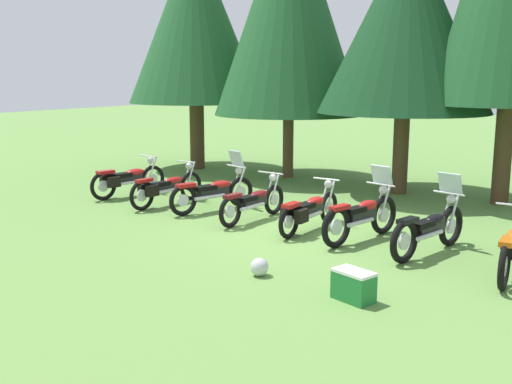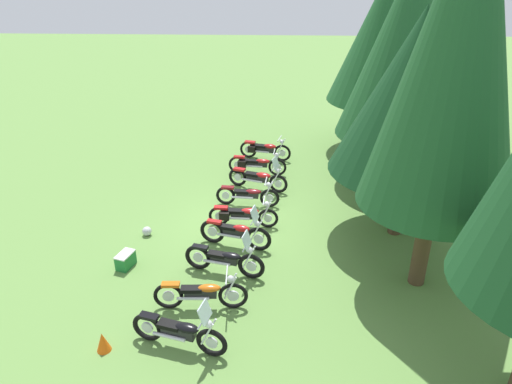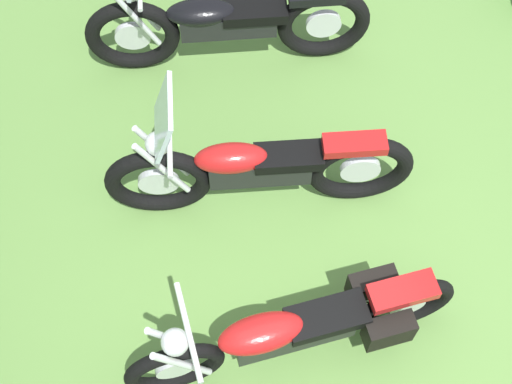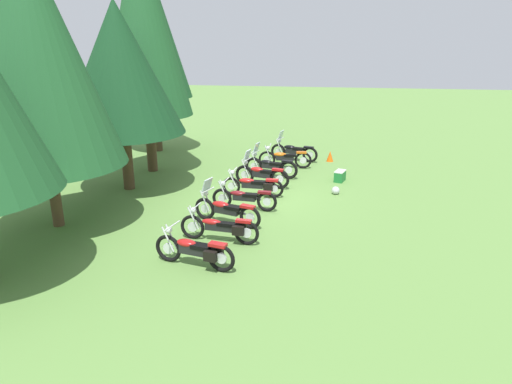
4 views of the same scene
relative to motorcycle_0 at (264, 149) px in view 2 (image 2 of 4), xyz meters
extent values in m
plane|color=#608C42|center=(5.55, -0.67, -0.46)|extent=(80.00, 80.00, 0.00)
torus|color=black|center=(0.17, 0.77, -0.10)|extent=(0.26, 0.74, 0.73)
cylinder|color=silver|center=(0.17, 0.77, -0.10)|extent=(0.11, 0.29, 0.29)
torus|color=black|center=(-0.16, -0.69, -0.10)|extent=(0.26, 0.74, 0.73)
cylinder|color=silver|center=(-0.16, -0.69, -0.10)|extent=(0.11, 0.29, 0.29)
cube|color=black|center=(0.01, 0.04, 0.01)|extent=(0.39, 0.77, 0.24)
ellipsoid|color=#B21919|center=(0.05, 0.24, 0.15)|extent=(0.40, 0.58, 0.18)
cube|color=black|center=(-0.04, -0.16, 0.12)|extent=(0.37, 0.54, 0.10)
cube|color=#B21919|center=(-0.14, -0.61, 0.25)|extent=(0.30, 0.48, 0.08)
cylinder|color=silver|center=(0.08, 0.73, 0.20)|extent=(0.12, 0.34, 0.65)
cylinder|color=silver|center=(0.24, 0.69, 0.20)|extent=(0.12, 0.34, 0.65)
cylinder|color=silver|center=(0.14, 0.63, 0.54)|extent=(0.73, 0.20, 0.04)
sphere|color=silver|center=(0.16, 0.72, 0.42)|extent=(0.20, 0.20, 0.17)
cylinder|color=silver|center=(0.11, -0.15, -0.08)|extent=(0.24, 0.74, 0.08)
cube|color=black|center=(-0.29, -0.45, 0.00)|extent=(0.21, 0.34, 0.26)
cube|color=black|center=(0.06, -0.53, 0.00)|extent=(0.21, 0.34, 0.26)
torus|color=black|center=(1.65, 0.56, -0.10)|extent=(0.17, 0.72, 0.72)
cylinder|color=silver|center=(1.65, 0.56, -0.10)|extent=(0.08, 0.28, 0.28)
torus|color=black|center=(1.48, -1.03, -0.10)|extent=(0.17, 0.72, 0.72)
cylinder|color=silver|center=(1.48, -1.03, -0.10)|extent=(0.08, 0.28, 0.28)
cube|color=black|center=(1.56, -0.23, -0.01)|extent=(0.26, 0.80, 0.21)
ellipsoid|color=#B21919|center=(1.58, -0.01, 0.12)|extent=(0.27, 0.58, 0.16)
cube|color=black|center=(1.54, -0.45, 0.09)|extent=(0.26, 0.55, 0.10)
cube|color=#B21919|center=(1.48, -0.95, 0.24)|extent=(0.20, 0.45, 0.08)
cylinder|color=silver|center=(1.58, 0.51, 0.19)|extent=(0.08, 0.34, 0.65)
cylinder|color=silver|center=(1.70, 0.50, 0.19)|extent=(0.08, 0.34, 0.65)
cylinder|color=silver|center=(1.63, 0.42, 0.53)|extent=(0.61, 0.10, 0.04)
sphere|color=silver|center=(1.64, 0.51, 0.41)|extent=(0.19, 0.19, 0.17)
cylinder|color=silver|center=(1.65, -0.42, -0.08)|extent=(0.16, 0.80, 0.08)
cube|color=black|center=(1.36, -0.81, 0.00)|extent=(0.17, 0.33, 0.26)
cube|color=black|center=(1.63, -0.84, 0.00)|extent=(0.17, 0.33, 0.26)
torus|color=black|center=(3.15, 0.60, -0.11)|extent=(0.33, 0.71, 0.71)
cylinder|color=silver|center=(3.15, 0.60, -0.11)|extent=(0.13, 0.27, 0.27)
torus|color=black|center=(2.63, -0.93, -0.11)|extent=(0.33, 0.71, 0.71)
cylinder|color=silver|center=(2.63, -0.93, -0.11)|extent=(0.13, 0.27, 0.27)
cube|color=black|center=(2.89, -0.17, 0.00)|extent=(0.46, 0.83, 0.23)
ellipsoid|color=#B21919|center=(2.96, 0.05, 0.14)|extent=(0.44, 0.63, 0.18)
cube|color=black|center=(2.82, -0.38, 0.11)|extent=(0.41, 0.59, 0.10)
cube|color=#B21919|center=(2.66, -0.85, 0.23)|extent=(0.33, 0.48, 0.08)
cylinder|color=silver|center=(3.05, 0.57, 0.19)|extent=(0.15, 0.33, 0.65)
cylinder|color=silver|center=(3.21, 0.52, 0.19)|extent=(0.15, 0.33, 0.65)
cylinder|color=silver|center=(3.10, 0.47, 0.53)|extent=(0.66, 0.25, 0.04)
sphere|color=silver|center=(3.13, 0.55, 0.41)|extent=(0.22, 0.22, 0.17)
cylinder|color=silver|center=(2.96, -0.38, -0.09)|extent=(0.33, 0.78, 0.08)
cube|color=silver|center=(3.11, 0.49, 0.71)|extent=(0.47, 0.28, 0.39)
torus|color=black|center=(4.27, 0.30, -0.12)|extent=(0.16, 0.69, 0.68)
cylinder|color=silver|center=(4.27, 0.30, -0.12)|extent=(0.07, 0.26, 0.26)
torus|color=black|center=(4.14, -1.23, -0.12)|extent=(0.16, 0.69, 0.68)
cylinder|color=silver|center=(4.14, -1.23, -0.12)|extent=(0.07, 0.26, 0.26)
cube|color=black|center=(4.20, -0.46, -0.03)|extent=(0.25, 0.78, 0.21)
ellipsoid|color=maroon|center=(4.22, -0.25, 0.10)|extent=(0.28, 0.56, 0.16)
cube|color=black|center=(4.19, -0.68, 0.07)|extent=(0.26, 0.53, 0.10)
cube|color=maroon|center=(4.15, -1.15, 0.20)|extent=(0.21, 0.45, 0.08)
cylinder|color=silver|center=(4.19, 0.25, 0.18)|extent=(0.07, 0.34, 0.65)
cylinder|color=silver|center=(4.33, 0.24, 0.18)|extent=(0.07, 0.34, 0.65)
cylinder|color=silver|center=(4.26, 0.16, 0.51)|extent=(0.68, 0.09, 0.04)
sphere|color=silver|center=(4.26, 0.25, 0.39)|extent=(0.18, 0.18, 0.17)
cylinder|color=silver|center=(4.31, -0.64, -0.10)|extent=(0.14, 0.77, 0.08)
torus|color=black|center=(5.66, 0.28, -0.13)|extent=(0.12, 0.67, 0.66)
cylinder|color=silver|center=(5.66, 0.28, -0.13)|extent=(0.06, 0.26, 0.26)
torus|color=black|center=(5.58, -1.31, -0.13)|extent=(0.12, 0.67, 0.66)
cylinder|color=silver|center=(5.58, -1.31, -0.13)|extent=(0.06, 0.26, 0.26)
cube|color=black|center=(5.62, -0.52, -0.03)|extent=(0.24, 0.79, 0.23)
ellipsoid|color=#B21919|center=(5.63, -0.30, 0.11)|extent=(0.28, 0.57, 0.18)
cube|color=black|center=(5.61, -0.73, 0.08)|extent=(0.26, 0.53, 0.10)
cube|color=#B21919|center=(5.59, -1.23, 0.19)|extent=(0.21, 0.45, 0.08)
cylinder|color=silver|center=(5.58, 0.22, 0.17)|extent=(0.06, 0.34, 0.65)
cylinder|color=silver|center=(5.73, 0.21, 0.17)|extent=(0.06, 0.34, 0.65)
cylinder|color=silver|center=(5.65, 0.14, 0.50)|extent=(0.61, 0.06, 0.04)
sphere|color=silver|center=(5.65, 0.23, 0.38)|extent=(0.18, 0.18, 0.17)
cylinder|color=silver|center=(5.74, -0.70, -0.11)|extent=(0.12, 0.79, 0.08)
cube|color=black|center=(5.43, -1.10, -0.03)|extent=(0.15, 0.33, 0.26)
cube|color=black|center=(5.75, -1.12, -0.03)|extent=(0.15, 0.33, 0.26)
torus|color=black|center=(6.98, 0.03, -0.08)|extent=(0.30, 0.78, 0.77)
cylinder|color=silver|center=(6.98, 0.03, -0.08)|extent=(0.12, 0.30, 0.29)
torus|color=black|center=(6.62, -1.39, -0.08)|extent=(0.30, 0.78, 0.77)
cylinder|color=silver|center=(6.62, -1.39, -0.08)|extent=(0.12, 0.30, 0.29)
cube|color=black|center=(6.80, -0.68, 0.04)|extent=(0.35, 0.75, 0.26)
ellipsoid|color=#B21919|center=(6.85, -0.49, 0.19)|extent=(0.35, 0.55, 0.20)
cube|color=black|center=(6.75, -0.88, 0.16)|extent=(0.32, 0.52, 0.10)
cube|color=#B21919|center=(6.64, -1.31, 0.28)|extent=(0.27, 0.47, 0.08)
cylinder|color=silver|center=(6.90, -0.02, 0.22)|extent=(0.13, 0.34, 0.65)
cylinder|color=silver|center=(7.03, -0.05, 0.22)|extent=(0.13, 0.34, 0.65)
cylinder|color=silver|center=(6.95, -0.11, 0.56)|extent=(0.65, 0.20, 0.04)
sphere|color=silver|center=(6.97, -0.02, 0.44)|extent=(0.21, 0.21, 0.17)
cylinder|color=silver|center=(6.87, -0.87, -0.06)|extent=(0.25, 0.72, 0.08)
cube|color=silver|center=(6.95, -0.09, 0.74)|extent=(0.46, 0.26, 0.39)
torus|color=black|center=(8.34, -0.12, -0.08)|extent=(0.29, 0.76, 0.76)
cylinder|color=silver|center=(8.34, -0.12, -0.08)|extent=(0.12, 0.29, 0.29)
torus|color=black|center=(7.98, -1.62, -0.08)|extent=(0.29, 0.76, 0.76)
cylinder|color=silver|center=(7.98, -1.62, -0.08)|extent=(0.12, 0.29, 0.29)
cube|color=black|center=(8.16, -0.87, 0.01)|extent=(0.37, 0.79, 0.22)
ellipsoid|color=black|center=(8.21, -0.66, 0.15)|extent=(0.37, 0.58, 0.17)
cube|color=black|center=(8.11, -1.07, 0.12)|extent=(0.34, 0.55, 0.10)
cube|color=black|center=(8.00, -1.54, 0.26)|extent=(0.28, 0.47, 0.08)
cylinder|color=silver|center=(8.26, -0.16, 0.21)|extent=(0.12, 0.34, 0.65)
cylinder|color=silver|center=(8.40, -0.20, 0.21)|extent=(0.12, 0.34, 0.65)
cylinder|color=silver|center=(8.31, -0.26, 0.55)|extent=(0.60, 0.18, 0.04)
sphere|color=silver|center=(8.33, -0.17, 0.43)|extent=(0.21, 0.21, 0.17)
cylinder|color=silver|center=(8.24, -1.06, -0.06)|extent=(0.26, 0.76, 0.08)
cube|color=silver|center=(8.31, -0.24, 0.73)|extent=(0.46, 0.25, 0.39)
torus|color=black|center=(9.58, -0.50, -0.09)|extent=(0.13, 0.74, 0.74)
cylinder|color=silver|center=(9.58, -0.50, -0.09)|extent=(0.06, 0.29, 0.29)
torus|color=black|center=(9.66, -2.09, -0.09)|extent=(0.13, 0.74, 0.74)
cylinder|color=silver|center=(9.66, -2.09, -0.09)|extent=(0.06, 0.29, 0.29)
cube|color=black|center=(9.62, -1.30, 0.01)|extent=(0.24, 0.80, 0.23)
ellipsoid|color=#D16014|center=(9.61, -1.08, 0.15)|extent=(0.28, 0.57, 0.18)
cube|color=black|center=(9.63, -1.52, 0.12)|extent=(0.26, 0.54, 0.10)
cube|color=#D16014|center=(9.65, -2.01, 0.26)|extent=(0.20, 0.45, 0.08)
cylinder|color=silver|center=(9.51, -0.57, 0.20)|extent=(0.06, 0.34, 0.65)
cylinder|color=silver|center=(9.66, -0.56, 0.20)|extent=(0.06, 0.34, 0.65)
cylinder|color=silver|center=(9.59, -0.64, 0.54)|extent=(0.77, 0.07, 0.04)
sphere|color=silver|center=(9.58, -0.55, 0.42)|extent=(0.18, 0.18, 0.17)
cylinder|color=silver|center=(9.75, -1.47, -0.07)|extent=(0.12, 0.79, 0.08)
torus|color=black|center=(11.16, -0.83, -0.10)|extent=(0.30, 0.73, 0.73)
cylinder|color=silver|center=(11.16, -0.83, -0.10)|extent=(0.12, 0.28, 0.28)
torus|color=black|center=(10.76, -2.34, -0.10)|extent=(0.30, 0.73, 0.73)
cylinder|color=silver|center=(10.76, -2.34, -0.10)|extent=(0.12, 0.28, 0.28)
cube|color=black|center=(10.96, -1.59, 0.01)|extent=(0.41, 0.80, 0.25)
ellipsoid|color=black|center=(11.02, -1.38, 0.16)|extent=(0.41, 0.60, 0.19)
cube|color=black|center=(10.90, -1.80, 0.13)|extent=(0.38, 0.56, 0.10)
cube|color=black|center=(10.78, -2.27, 0.24)|extent=(0.31, 0.48, 0.08)
cylinder|color=silver|center=(11.07, -0.87, 0.20)|extent=(0.13, 0.34, 0.65)
cylinder|color=silver|center=(11.23, -0.91, 0.20)|extent=(0.13, 0.34, 0.65)
cylinder|color=silver|center=(11.13, -0.97, 0.54)|extent=(0.66, 0.21, 0.04)
sphere|color=silver|center=(11.15, -0.88, 0.42)|extent=(0.21, 0.21, 0.17)
cylinder|color=silver|center=(11.05, -1.79, -0.08)|extent=(0.28, 0.77, 0.08)
cube|color=silver|center=(11.13, -0.95, 0.72)|extent=(0.46, 0.26, 0.39)
cylinder|color=#4C3823|center=(-1.52, 4.85, 0.64)|extent=(0.49, 0.49, 2.21)
cone|color=#1E5128|center=(-1.52, 4.85, 4.47)|extent=(4.40, 4.40, 5.43)
cylinder|color=brown|center=(1.98, 4.91, 0.50)|extent=(0.33, 0.33, 1.93)
cone|color=#1E5128|center=(1.98, 4.91, 4.67)|extent=(4.48, 4.48, 6.42)
cylinder|color=#4C3823|center=(5.78, 4.27, 0.61)|extent=(0.41, 0.41, 2.14)
cone|color=#143D1E|center=(5.78, 4.27, 3.99)|extent=(4.46, 4.46, 4.62)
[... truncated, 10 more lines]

